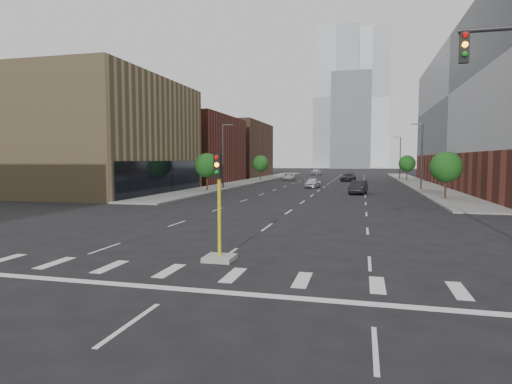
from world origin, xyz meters
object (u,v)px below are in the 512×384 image
at_px(car_far_left, 289,177).
at_px(car_distant, 316,172).
at_px(median_traffic_signal, 219,237).
at_px(car_near_left, 313,183).
at_px(car_mid_right, 358,187).
at_px(car_deep_right, 348,177).

relative_size(car_far_left, car_distant, 1.02).
relative_size(median_traffic_signal, car_near_left, 1.02).
relative_size(median_traffic_signal, car_mid_right, 0.88).
height_order(car_mid_right, car_deep_right, car_mid_right).
height_order(median_traffic_signal, car_distant, median_traffic_signal).
relative_size(car_deep_right, car_distant, 1.10).
distance_m(car_far_left, car_deep_right, 12.20).
bearing_deg(car_mid_right, car_near_left, 130.15).
height_order(car_near_left, car_distant, car_distant).
relative_size(car_near_left, car_far_left, 0.85).
bearing_deg(car_near_left, car_deep_right, 85.43).
relative_size(car_near_left, car_deep_right, 0.79).
relative_size(car_mid_right, car_deep_right, 0.91).
bearing_deg(car_far_left, car_near_left, -79.38).
bearing_deg(car_deep_right, median_traffic_signal, -83.28).
xyz_separation_m(car_deep_right, car_distant, (-9.52, 31.91, 0.05)).
relative_size(car_near_left, car_distant, 0.87).
bearing_deg(car_far_left, car_mid_right, -74.30).
bearing_deg(car_deep_right, car_mid_right, -76.67).
distance_m(car_mid_right, car_deep_right, 30.76).
bearing_deg(car_near_left, car_distant, 103.33).
bearing_deg(median_traffic_signal, car_deep_right, 87.43).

